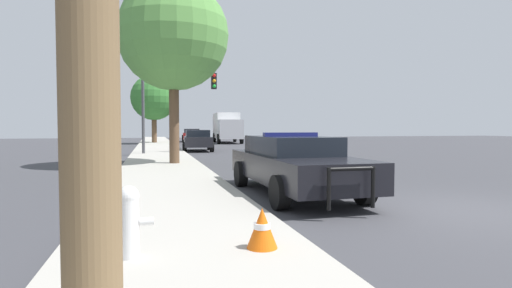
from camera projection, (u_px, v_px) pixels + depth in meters
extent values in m
plane|color=#3D3D42|center=(456.00, 210.00, 7.45)|extent=(110.00, 110.00, 0.00)
cube|color=#ADA89E|center=(179.00, 224.00, 6.15)|extent=(3.00, 110.00, 0.13)
cube|color=black|center=(294.00, 167.00, 9.22)|extent=(1.91, 5.08, 0.59)
cube|color=black|center=(290.00, 145.00, 9.44)|extent=(1.61, 2.65, 0.42)
cylinder|color=black|center=(364.00, 188.00, 7.97)|extent=(0.25, 0.66, 0.66)
cylinder|color=black|center=(280.00, 192.00, 7.48)|extent=(0.25, 0.66, 0.66)
cylinder|color=black|center=(304.00, 172.00, 10.98)|extent=(0.25, 0.66, 0.66)
cylinder|color=black|center=(241.00, 174.00, 10.50)|extent=(0.25, 0.66, 0.66)
cylinder|color=black|center=(373.00, 187.00, 6.79)|extent=(0.07, 0.07, 0.71)
cylinder|color=black|center=(329.00, 189.00, 6.57)|extent=(0.07, 0.07, 0.71)
cylinder|color=black|center=(351.00, 169.00, 6.67)|extent=(0.87, 0.08, 0.07)
cube|color=navy|center=(291.00, 134.00, 9.43)|extent=(1.32, 0.22, 0.09)
cube|color=navy|center=(331.00, 165.00, 9.47)|extent=(0.07, 3.63, 0.17)
cylinder|color=white|center=(129.00, 228.00, 4.35)|extent=(0.22, 0.22, 0.64)
sphere|color=white|center=(128.00, 196.00, 4.33)|extent=(0.23, 0.23, 0.23)
cylinder|color=white|center=(111.00, 223.00, 4.30)|extent=(0.15, 0.09, 0.09)
cylinder|color=white|center=(147.00, 221.00, 4.39)|extent=(0.15, 0.09, 0.09)
cylinder|color=#424247|center=(143.00, 111.00, 21.76)|extent=(0.16, 0.16, 4.65)
cylinder|color=#424247|center=(179.00, 72.00, 22.16)|extent=(3.90, 0.11, 0.11)
cube|color=black|center=(214.00, 81.00, 22.67)|extent=(0.30, 0.24, 0.90)
sphere|color=red|center=(214.00, 76.00, 22.54)|extent=(0.20, 0.20, 0.20)
sphere|color=orange|center=(214.00, 81.00, 22.55)|extent=(0.20, 0.20, 0.20)
sphere|color=green|center=(214.00, 86.00, 22.56)|extent=(0.20, 0.20, 0.20)
cube|color=maroon|center=(192.00, 136.00, 43.12)|extent=(2.13, 4.75, 0.60)
cube|color=black|center=(192.00, 131.00, 42.88)|extent=(1.73, 2.51, 0.44)
cylinder|color=black|center=(183.00, 138.00, 44.38)|extent=(0.29, 0.71, 0.70)
cylinder|color=black|center=(199.00, 138.00, 44.72)|extent=(0.29, 0.71, 0.70)
cylinder|color=black|center=(183.00, 139.00, 41.56)|extent=(0.29, 0.71, 0.70)
cylinder|color=black|center=(201.00, 139.00, 41.90)|extent=(0.29, 0.71, 0.70)
cube|color=black|center=(197.00, 141.00, 26.07)|extent=(1.97, 4.11, 0.62)
cube|color=black|center=(198.00, 133.00, 25.85)|extent=(1.61, 2.17, 0.43)
cylinder|color=black|center=(184.00, 145.00, 27.14)|extent=(0.28, 0.66, 0.64)
cylinder|color=black|center=(209.00, 145.00, 27.46)|extent=(0.28, 0.66, 0.64)
cylinder|color=black|center=(185.00, 147.00, 24.70)|extent=(0.28, 0.66, 0.64)
cylinder|color=black|center=(212.00, 147.00, 25.02)|extent=(0.28, 0.66, 0.64)
cube|color=#B7B7BC|center=(230.00, 129.00, 37.16)|extent=(2.35, 2.36, 1.79)
cube|color=white|center=(226.00, 126.00, 41.02)|extent=(2.59, 5.83, 2.51)
cylinder|color=black|center=(242.00, 139.00, 37.61)|extent=(0.34, 0.96, 0.95)
cylinder|color=black|center=(219.00, 139.00, 37.21)|extent=(0.34, 0.96, 0.95)
cylinder|color=black|center=(235.00, 137.00, 42.32)|extent=(0.34, 0.96, 0.95)
cylinder|color=black|center=(214.00, 138.00, 41.92)|extent=(0.34, 0.96, 0.95)
cylinder|color=brown|center=(154.00, 126.00, 37.33)|extent=(0.46, 0.46, 3.05)
sphere|color=#387A33|center=(154.00, 97.00, 37.22)|extent=(4.26, 4.26, 4.26)
cylinder|color=brown|center=(174.00, 115.00, 15.82)|extent=(0.39, 0.39, 3.86)
sphere|color=#5B9947|center=(173.00, 35.00, 15.68)|extent=(4.34, 4.34, 4.34)
cone|color=orange|center=(262.00, 228.00, 4.70)|extent=(0.37, 0.37, 0.48)
cylinder|color=white|center=(262.00, 226.00, 4.70)|extent=(0.20, 0.20, 0.07)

